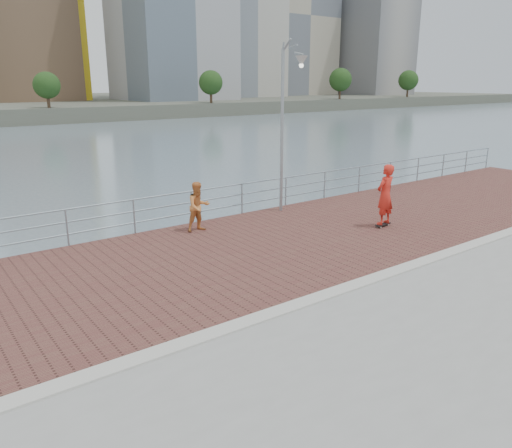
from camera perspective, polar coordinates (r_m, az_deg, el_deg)
water at (r=12.05m, az=5.96°, el=-17.46°), size 400.00×400.00×0.00m
brick_lane at (r=13.72m, az=-4.00°, el=-3.70°), size 40.00×6.80×0.02m
curb at (r=11.06m, az=6.26°, el=-8.66°), size 40.00×0.40×0.06m
guardrail at (r=16.37m, az=-10.50°, el=1.84°), size 39.06×0.06×1.13m
street_lamp at (r=17.59m, az=3.93°, el=14.15°), size 0.42×1.21×5.72m
skateboard at (r=16.93m, az=14.31°, el=-0.06°), size 0.70×0.25×0.08m
skateboarder at (r=16.69m, az=14.55°, el=3.27°), size 0.77×0.55×1.97m
bystander at (r=15.84m, az=-6.59°, el=1.99°), size 0.79×0.62×1.58m
shoreline_trees at (r=89.03m, az=-18.54°, el=15.23°), size 170.00×5.21×6.94m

